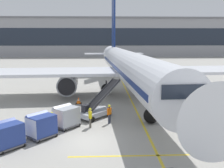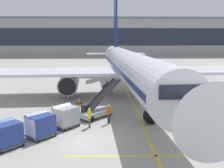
{
  "view_description": "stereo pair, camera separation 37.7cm",
  "coord_description": "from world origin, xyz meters",
  "views": [
    {
      "loc": [
        1.08,
        -18.07,
        7.6
      ],
      "look_at": [
        2.13,
        7.27,
        3.05
      ],
      "focal_mm": 41.12,
      "sensor_mm": 36.0,
      "label": 1
    },
    {
      "loc": [
        1.46,
        -18.08,
        7.6
      ],
      "look_at": [
        2.13,
        7.27,
        3.05
      ],
      "focal_mm": 41.12,
      "sensor_mm": 36.0,
      "label": 2
    }
  ],
  "objects": [
    {
      "name": "ground_plane",
      "position": [
        0.0,
        0.0,
        0.0
      ],
      "size": [
        600.0,
        600.0,
        0.0
      ],
      "primitive_type": "plane",
      "color": "#9E9B93"
    },
    {
      "name": "parked_airplane",
      "position": [
        4.79,
        15.91,
        3.76
      ],
      "size": [
        36.96,
        47.36,
        15.7
      ],
      "color": "silver",
      "rests_on": "ground"
    },
    {
      "name": "belt_loader",
      "position": [
        0.57,
        6.0,
        0.93
      ],
      "size": [
        4.34,
        4.59,
        3.49
      ],
      "color": "#A3A8B2",
      "rests_on": "ground"
    },
    {
      "name": "baggage_cart_lead",
      "position": [
        -1.99,
        3.25,
        1.0
      ],
      "size": [
        2.53,
        2.56,
        1.91
      ],
      "color": "#515156",
      "rests_on": "ground"
    },
    {
      "name": "baggage_cart_second",
      "position": [
        -3.59,
        1.0,
        1.0
      ],
      "size": [
        2.53,
        2.56,
        1.91
      ],
      "color": "#515156",
      "rests_on": "ground"
    },
    {
      "name": "baggage_cart_third",
      "position": [
        -5.54,
        -0.85,
        1.0
      ],
      "size": [
        2.53,
        2.56,
        1.91
      ],
      "color": "#515156",
      "rests_on": "ground"
    },
    {
      "name": "ground_crew_by_loader",
      "position": [
        1.76,
        4.09,
        1.0
      ],
      "size": [
        0.42,
        0.47,
        1.74
      ],
      "color": "#333847",
      "rests_on": "ground"
    },
    {
      "name": "ground_crew_by_carts",
      "position": [
        -2.96,
        1.98,
        1.0
      ],
      "size": [
        0.42,
        0.48,
        1.74
      ],
      "color": "#333847",
      "rests_on": "ground"
    },
    {
      "name": "ground_crew_marshaller",
      "position": [
        0.09,
        3.09,
        1.0
      ],
      "size": [
        0.32,
        0.56,
        1.74
      ],
      "color": "#514C42",
      "rests_on": "ground"
    },
    {
      "name": "safety_cone_engine_keepout",
      "position": [
        0.19,
        10.36,
        0.36
      ],
      "size": [
        0.66,
        0.66,
        0.75
      ],
      "color": "black",
      "rests_on": "ground"
    },
    {
      "name": "safety_cone_wingtip",
      "position": [
        -1.64,
        11.37,
        0.38
      ],
      "size": [
        0.69,
        0.69,
        0.78
      ],
      "color": "black",
      "rests_on": "ground"
    },
    {
      "name": "apron_guidance_line_lead_in",
      "position": [
        4.75,
        15.07,
        0.0
      ],
      "size": [
        0.2,
        110.0,
        0.01
      ],
      "color": "yellow",
      "rests_on": "ground"
    },
    {
      "name": "apron_guidance_line_stop_bar",
      "position": [
        4.84,
        -2.45,
        0.0
      ],
      "size": [
        12.0,
        0.2,
        0.01
      ],
      "color": "yellow",
      "rests_on": "ground"
    },
    {
      "name": "terminal_building",
      "position": [
        3.69,
        94.77,
        8.01
      ],
      "size": [
        135.58,
        15.42,
        16.14
      ],
      "color": "#939399",
      "rests_on": "ground"
    }
  ]
}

